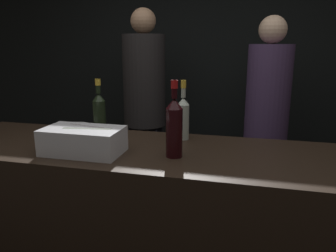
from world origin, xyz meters
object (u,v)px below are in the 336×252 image
Objects in this scene: bowl_white at (75,131)px; rose_wine_bottle at (183,116)px; champagne_bottle at (99,110)px; person_in_hoodie at (145,105)px; red_wine_bottle_tall at (174,126)px; person_blond_tee at (266,117)px; ice_bin_with_bottles at (84,139)px.

bowl_white is 0.65m from rose_wine_bottle.
person_in_hoodie reaches higher than champagne_bottle.
person_in_hoodie reaches higher than red_wine_bottle_tall.
person_in_hoodie is 1.05× the size of person_blond_tee.
champagne_bottle is 1.34m from person_blond_tee.
champagne_bottle reaches higher than bowl_white.
ice_bin_with_bottles is at bearing -172.69° from red_wine_bottle_tall.
person_blond_tee is at bearing 53.22° from ice_bin_with_bottles.
person_in_hoodie reaches higher than ice_bin_with_bottles.
rose_wine_bottle is (0.63, 0.09, 0.10)m from bowl_white.
ice_bin_with_bottles is 1.56m from person_blond_tee.
ice_bin_with_bottles is 1.18× the size of champagne_bottle.
champagne_bottle is at bearing 175.59° from rose_wine_bottle.
rose_wine_bottle is at bearing 8.19° from bowl_white.
rose_wine_bottle is 1.02m from person_blond_tee.
rose_wine_bottle is at bearing 93.54° from red_wine_bottle_tall.
person_in_hoodie is at bearing 94.31° from ice_bin_with_bottles.
rose_wine_bottle is at bearing -76.98° from person_blond_tee.
champagne_bottle reaches higher than ice_bin_with_bottles.
bowl_white is at bearing -171.81° from rose_wine_bottle.
champagne_bottle is 0.87m from person_in_hoodie.
red_wine_bottle_tall is 0.21× the size of person_blond_tee.
champagne_bottle is 0.18× the size of person_in_hoodie.
person_blond_tee is (0.48, 1.19, -0.18)m from red_wine_bottle_tall.
red_wine_bottle_tall is at bearing -86.46° from rose_wine_bottle.
champagne_bottle is at bearing -98.39° from person_blond_tee.
red_wine_bottle_tall is at bearing 65.68° from person_in_hoodie.
red_wine_bottle_tall reaches higher than rose_wine_bottle.
person_blond_tee is (0.50, 0.88, -0.16)m from rose_wine_bottle.
rose_wine_bottle is 0.54m from champagne_bottle.
champagne_bottle is (0.10, 0.13, 0.10)m from bowl_white.
person_in_hoodie is at bearing 120.08° from rose_wine_bottle.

